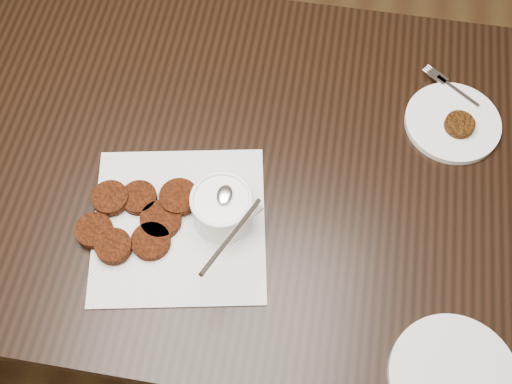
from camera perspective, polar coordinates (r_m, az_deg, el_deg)
floor at (r=1.80m, az=-4.93°, el=-12.33°), size 4.00×4.00×0.00m
table at (r=1.48m, az=-5.11°, el=-4.01°), size 1.26×0.81×0.75m
napkin at (r=1.08m, az=-6.99°, el=-2.96°), size 0.34×0.34×0.00m
sauce_ramekin at (r=1.02m, az=-3.19°, el=-0.59°), size 0.16×0.16×0.14m
patty_cluster at (r=1.08m, az=-10.44°, el=-2.35°), size 0.25×0.25×0.02m
plate_with_patty at (r=1.22m, az=17.53°, el=6.22°), size 0.25×0.25×0.03m
plate_empty at (r=1.04m, az=17.57°, el=-15.90°), size 0.22×0.22×0.01m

